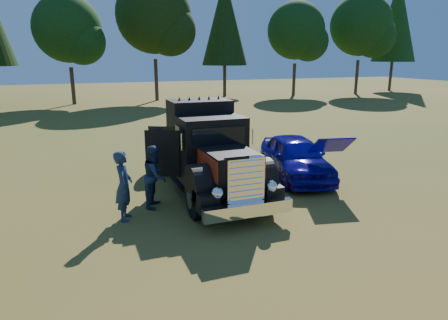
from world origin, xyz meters
TOP-DOWN VIEW (x-y plane):
  - ground at (0.00, 0.00)m, footprint 120.00×120.00m
  - treeline at (-1.27, 28.03)m, footprint 72.10×24.04m
  - diamond_t_truck at (-0.10, 1.23)m, footprint 3.28×7.16m
  - hotrod_coupe at (3.50, 1.61)m, footprint 2.75×4.89m
  - spectator_near at (-3.03, -0.22)m, footprint 0.65×0.82m
  - spectator_far at (-2.01, 0.52)m, footprint 1.04×1.14m

SIDE VIEW (x-z plane):
  - ground at x=0.00m, z-range 0.00..0.00m
  - hotrod_coupe at x=3.50m, z-range -0.15..1.73m
  - spectator_far at x=-2.01m, z-range 0.00..1.89m
  - spectator_near at x=-3.03m, z-range 0.00..1.97m
  - diamond_t_truck at x=-0.10m, z-range -0.22..2.78m
  - treeline at x=-1.27m, z-range 0.73..14.57m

